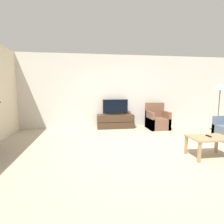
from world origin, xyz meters
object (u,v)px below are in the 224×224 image
object	(u,v)px
coffee_table	(209,140)
remote	(209,136)
tv	(115,108)
tv_stand	(115,121)
armchair	(157,120)
floor_lamp	(220,89)

from	to	relation	value
coffee_table	remote	xyz separation A→B (m)	(0.01, 0.03, 0.08)
tv	tv_stand	bearing A→B (deg)	90.00
remote	armchair	bearing A→B (deg)	88.91
tv	armchair	size ratio (longest dim) A/B	1.00
armchair	tv	bearing A→B (deg)	169.45
armchair	remote	size ratio (longest dim) A/B	6.16
tv	remote	size ratio (longest dim) A/B	6.14
remote	floor_lamp	bearing A→B (deg)	45.17
tv_stand	floor_lamp	bearing A→B (deg)	-25.36
remote	tv_stand	bearing A→B (deg)	115.42
tv_stand	remote	distance (m)	3.38
coffee_table	remote	bearing A→B (deg)	78.26
tv_stand	tv	distance (m)	0.51
tv_stand	armchair	size ratio (longest dim) A/B	1.44
tv_stand	tv	bearing A→B (deg)	-90.00
tv	floor_lamp	xyz separation A→B (m)	(3.02, -1.43, 0.67)
armchair	remote	world-z (taller)	armchair
tv	armchair	xyz separation A→B (m)	(1.50, -0.28, -0.47)
armchair	coffee_table	distance (m)	2.77
tv_stand	floor_lamp	distance (m)	3.55
floor_lamp	tv	bearing A→B (deg)	154.67
coffee_table	remote	distance (m)	0.08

